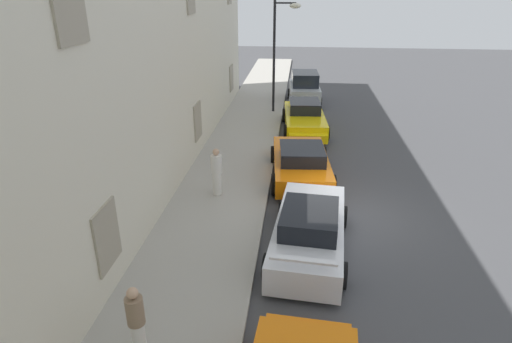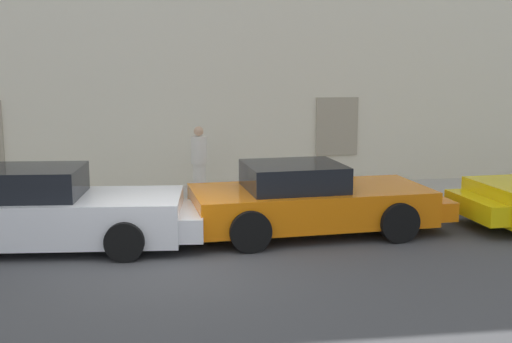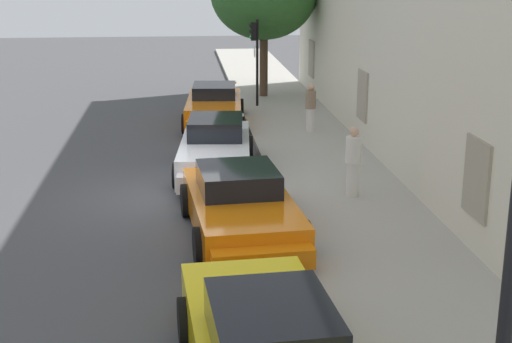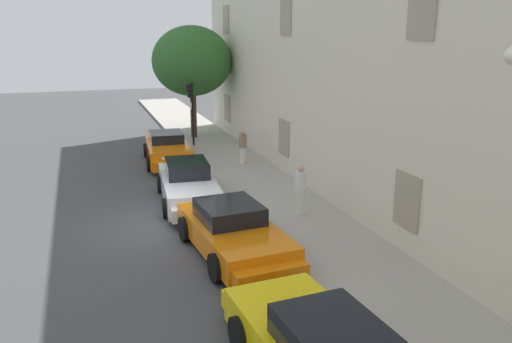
# 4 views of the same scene
# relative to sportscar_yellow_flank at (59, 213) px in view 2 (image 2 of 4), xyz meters

# --- Properties ---
(ground_plane) EXTENTS (80.00, 80.00, 0.00)m
(ground_plane) POSITION_rel_sportscar_yellow_flank_xyz_m (1.91, -1.20, -0.62)
(ground_plane) COLOR #444447
(sidewalk) EXTENTS (60.00, 3.23, 0.14)m
(sidewalk) POSITION_rel_sportscar_yellow_flank_xyz_m (1.91, 2.99, -0.55)
(sidewalk) COLOR #A8A399
(sidewalk) RESTS_ON ground
(sportscar_yellow_flank) EXTENTS (5.18, 2.34, 1.44)m
(sportscar_yellow_flank) POSITION_rel_sportscar_yellow_flank_xyz_m (0.00, 0.00, 0.00)
(sportscar_yellow_flank) COLOR white
(sportscar_yellow_flank) RESTS_ON ground
(sportscar_white_middle) EXTENTS (5.03, 2.49, 1.36)m
(sportscar_white_middle) POSITION_rel_sportscar_yellow_flank_xyz_m (4.78, 0.30, 0.00)
(sportscar_white_middle) COLOR orange
(sportscar_white_middle) RESTS_ON ground
(pedestrian_admiring) EXTENTS (0.52, 0.52, 1.67)m
(pedestrian_admiring) POSITION_rel_sportscar_yellow_flank_xyz_m (2.67, 3.11, 0.37)
(pedestrian_admiring) COLOR silver
(pedestrian_admiring) RESTS_ON sidewalk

